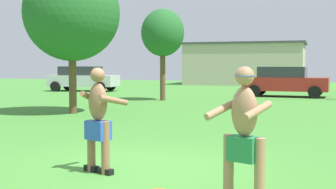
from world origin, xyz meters
TOP-DOWN VIEW (x-y plane):
  - ground_plane at (0.00, 0.00)m, footprint 80.00×80.00m
  - player_with_cap at (1.96, -1.39)m, footprint 0.79×0.71m
  - player_in_blue at (-0.44, -0.46)m, footprint 0.70×0.73m
  - car_silver_near_post at (-11.64, 19.27)m, footprint 4.45×2.35m
  - car_red_mid_lot at (1.03, 18.10)m, footprint 4.39×2.21m
  - outbuilding_behind_lot at (-3.29, 32.24)m, footprint 9.95×5.71m
  - tree_left_field at (-5.30, 7.13)m, footprint 3.28×3.28m
  - tree_right_field at (-4.27, 13.65)m, footprint 2.03×2.03m

SIDE VIEW (x-z plane):
  - ground_plane at x=0.00m, z-range 0.00..0.00m
  - car_silver_near_post at x=-11.64m, z-range 0.03..1.61m
  - car_red_mid_lot at x=1.03m, z-range 0.03..1.61m
  - player_in_blue at x=-0.44m, z-range 0.04..1.68m
  - player_with_cap at x=1.96m, z-range 0.08..1.75m
  - outbuilding_behind_lot at x=-3.29m, z-range 0.01..3.53m
  - tree_right_field at x=-4.27m, z-range 1.01..5.30m
  - tree_left_field at x=-5.30m, z-range 0.89..5.99m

